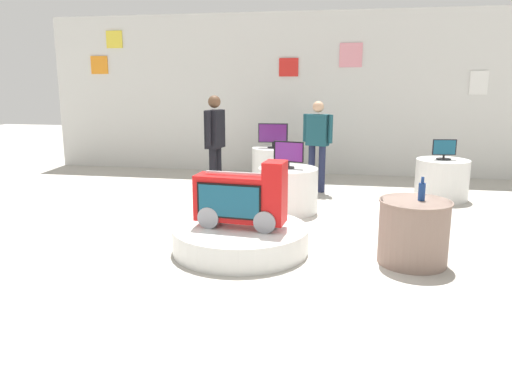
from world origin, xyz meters
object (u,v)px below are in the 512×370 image
object	(u,v)px
display_pedestal_right_rear	(273,165)
side_table_round	(413,231)
display_pedestal_center_rear	(442,179)
tv_on_center_rear	(444,150)
shopper_browsing_rear	(215,141)
novelty_firetruck_tv	(242,200)
main_display_pedestal	(241,239)
tv_on_right_rear	(273,134)
tv_on_left_rear	(289,153)
display_pedestal_left_rear	(288,190)
bottle_on_side_table	(422,191)
shopper_browsing_near_truck	(317,139)

from	to	relation	value
display_pedestal_right_rear	side_table_round	size ratio (longest dim) A/B	1.08
display_pedestal_center_rear	tv_on_center_rear	distance (m)	0.50
shopper_browsing_rear	display_pedestal_right_rear	bearing A→B (deg)	70.82
novelty_firetruck_tv	tv_on_center_rear	size ratio (longest dim) A/B	2.77
main_display_pedestal	tv_on_right_rear	distance (m)	4.17
tv_on_left_rear	shopper_browsing_rear	world-z (taller)	shopper_browsing_rear
display_pedestal_left_rear	display_pedestal_right_rear	world-z (taller)	same
display_pedestal_left_rear	display_pedestal_right_rear	distance (m)	2.31
main_display_pedestal	bottle_on_side_table	xyz separation A→B (m)	(1.98, -0.04, 0.66)
tv_on_right_rear	shopper_browsing_near_truck	bearing A→B (deg)	-40.42
display_pedestal_right_rear	shopper_browsing_near_truck	distance (m)	1.35
display_pedestal_right_rear	side_table_round	distance (m)	4.67
tv_on_center_rear	tv_on_right_rear	size ratio (longest dim) A/B	0.66
tv_on_left_rear	shopper_browsing_rear	xyz separation A→B (m)	(-1.23, 0.35, 0.13)
display_pedestal_left_rear	novelty_firetruck_tv	bearing A→B (deg)	-99.79
display_pedestal_left_rear	display_pedestal_right_rear	bearing A→B (deg)	104.20
bottle_on_side_table	display_pedestal_right_rear	bearing A→B (deg)	118.09
main_display_pedestal	display_pedestal_left_rear	distance (m)	1.89
main_display_pedestal	tv_on_center_rear	bearing A→B (deg)	48.20
tv_on_center_rear	bottle_on_side_table	size ratio (longest dim) A/B	1.52
bottle_on_side_table	side_table_round	bearing A→B (deg)	-167.44
display_pedestal_center_rear	shopper_browsing_near_truck	distance (m)	2.20
shopper_browsing_near_truck	display_pedestal_left_rear	bearing A→B (deg)	-103.23
novelty_firetruck_tv	bottle_on_side_table	world-z (taller)	novelty_firetruck_tv
shopper_browsing_near_truck	novelty_firetruck_tv	bearing A→B (deg)	-101.31
display_pedestal_left_rear	tv_on_left_rear	size ratio (longest dim) A/B	1.95
tv_on_left_rear	side_table_round	distance (m)	2.53
display_pedestal_left_rear	shopper_browsing_rear	distance (m)	1.45
tv_on_left_rear	bottle_on_side_table	distance (m)	2.50
display_pedestal_center_rear	main_display_pedestal	bearing A→B (deg)	-131.77
tv_on_left_rear	tv_on_right_rear	bearing A→B (deg)	104.23
side_table_round	shopper_browsing_rear	size ratio (longest dim) A/B	0.44
display_pedestal_right_rear	display_pedestal_center_rear	bearing A→B (deg)	-17.72
novelty_firetruck_tv	main_display_pedestal	bearing A→B (deg)	156.21
novelty_firetruck_tv	tv_on_left_rear	size ratio (longest dim) A/B	2.32
tv_on_center_rear	tv_on_right_rear	world-z (taller)	tv_on_right_rear
novelty_firetruck_tv	bottle_on_side_table	size ratio (longest dim) A/B	4.20
tv_on_center_rear	display_pedestal_right_rear	distance (m)	3.21
display_pedestal_center_rear	side_table_round	distance (m)	3.30
display_pedestal_center_rear	display_pedestal_right_rear	world-z (taller)	same
novelty_firetruck_tv	tv_on_left_rear	xyz separation A→B (m)	(0.32, 1.85, 0.29)
tv_on_left_rear	shopper_browsing_near_truck	xyz separation A→B (m)	(0.34, 1.47, 0.05)
tv_on_right_rear	bottle_on_side_table	xyz separation A→B (m)	(2.21, -4.13, -0.14)
shopper_browsing_near_truck	display_pedestal_center_rear	bearing A→B (deg)	-5.00
tv_on_left_rear	display_pedestal_center_rear	size ratio (longest dim) A/B	0.53
side_table_round	shopper_browsing_rear	world-z (taller)	shopper_browsing_rear
display_pedestal_left_rear	shopper_browsing_near_truck	bearing A→B (deg)	76.77
side_table_round	shopper_browsing_near_truck	bearing A→B (deg)	110.16
bottle_on_side_table	display_pedestal_left_rear	bearing A→B (deg)	130.93
novelty_firetruck_tv	shopper_browsing_near_truck	bearing A→B (deg)	78.69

